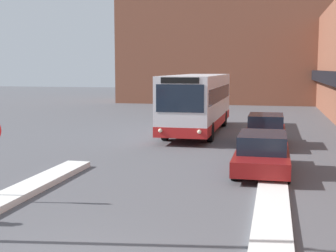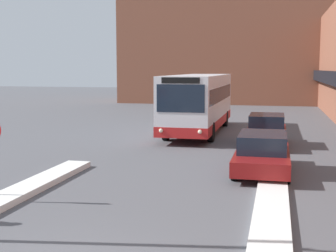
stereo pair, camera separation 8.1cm
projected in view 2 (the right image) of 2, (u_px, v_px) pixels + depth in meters
building_backdrop_far at (244, 23)px, 49.79m from camera, size 26.00×8.00×17.06m
snow_bank_right at (271, 214)px, 11.67m from camera, size 0.90×14.65×0.15m
city_bus at (199, 102)px, 26.78m from camera, size 2.62×10.60×3.32m
parked_car_front at (262, 153)px, 16.65m from camera, size 1.91×4.61×1.40m
parked_car_middle at (266, 130)px, 22.44m from camera, size 1.87×4.28×1.49m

